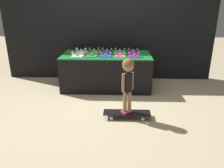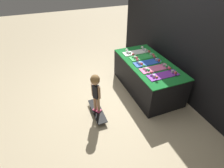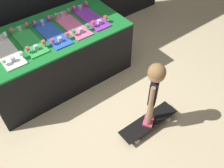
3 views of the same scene
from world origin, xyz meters
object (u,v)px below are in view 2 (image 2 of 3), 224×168
skateboard_blue_on_rack (148,62)px  skateboard_purple_on_rack (163,75)px  skateboard_pink_on_rack (155,68)px  skateboard_on_floor (97,111)px  child (96,87)px  skateboard_white_on_rack (136,52)px  skateboard_green_on_rack (143,57)px

skateboard_blue_on_rack → skateboard_purple_on_rack: same height
skateboard_pink_on_rack → skateboard_on_floor: bearing=-84.7°
skateboard_purple_on_rack → skateboard_on_floor: 1.44m
skateboard_pink_on_rack → skateboard_on_floor: (0.12, -1.28, -0.62)m
skateboard_pink_on_rack → skateboard_purple_on_rack: same height
skateboard_purple_on_rack → child: (-0.15, -1.29, -0.04)m
skateboard_white_on_rack → skateboard_on_floor: (0.91, -1.27, -0.62)m
skateboard_blue_on_rack → skateboard_pink_on_rack: size_ratio=1.00×
skateboard_purple_on_rack → skateboard_green_on_rack: bearing=178.8°
skateboard_on_floor → child: child is taller
skateboard_pink_on_rack → child: 1.28m
skateboard_pink_on_rack → skateboard_purple_on_rack: 0.26m
skateboard_white_on_rack → skateboard_blue_on_rack: (0.53, 0.00, 0.00)m
skateboard_green_on_rack → skateboard_purple_on_rack: 0.79m
skateboard_white_on_rack → skateboard_blue_on_rack: size_ratio=1.00×
skateboard_pink_on_rack → skateboard_green_on_rack: bearing=177.1°
skateboard_green_on_rack → skateboard_purple_on_rack: size_ratio=1.00×
child → skateboard_purple_on_rack: bearing=49.7°
skateboard_white_on_rack → skateboard_pink_on_rack: (0.79, 0.01, 0.00)m
skateboard_white_on_rack → skateboard_on_floor: size_ratio=0.90×
skateboard_pink_on_rack → child: child is taller
skateboard_green_on_rack → skateboard_white_on_rack: bearing=-172.9°
skateboard_white_on_rack → skateboard_purple_on_rack: size_ratio=1.00×
skateboard_pink_on_rack → skateboard_purple_on_rack: (0.26, 0.01, 0.00)m
skateboard_white_on_rack → skateboard_on_floor: 1.68m
skateboard_white_on_rack → skateboard_pink_on_rack: 0.79m
skateboard_green_on_rack → child: child is taller
skateboard_white_on_rack → skateboard_green_on_rack: 0.27m
skateboard_pink_on_rack → skateboard_purple_on_rack: bearing=2.2°
skateboard_green_on_rack → child: bearing=-63.7°
skateboard_green_on_rack → skateboard_on_floor: size_ratio=0.90×
skateboard_purple_on_rack → skateboard_blue_on_rack: bearing=-178.5°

